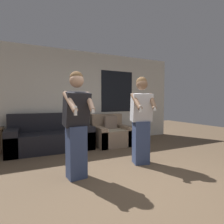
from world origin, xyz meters
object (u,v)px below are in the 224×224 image
Objects in this scene: couch at (52,137)px; person_right at (141,119)px; person_left at (77,124)px; armchair at (111,134)px.

person_right is (1.47, -1.82, 0.56)m from couch.
person_right is (1.29, 0.12, 0.00)m from person_left.
couch is 1.59m from armchair.
person_left is 1.30m from person_right.
armchair is (1.58, -0.16, -0.01)m from couch.
person_right reaches higher than couch.
armchair is 1.76m from person_right.
couch is at bearing 174.38° from armchair.
couch is 2.03m from person_left.
person_left is at bearing -174.49° from person_right.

